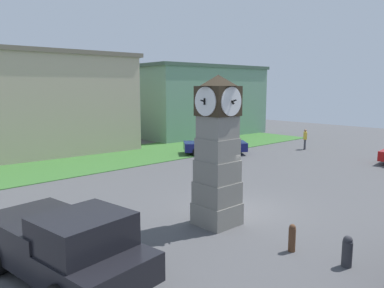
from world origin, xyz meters
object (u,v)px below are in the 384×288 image
object	(u,v)px
car_end_of_row	(216,144)
pedestrian_crossing_lot	(89,142)
clock_tower	(217,155)
bollard_near_tower	(347,251)
pickup_truck	(64,243)
pedestrian_near_bench	(305,138)
bollard_mid_row	(292,238)

from	to	relation	value
car_end_of_row	pedestrian_crossing_lot	xyz separation A→B (m)	(-6.82, 6.12, 0.12)
clock_tower	bollard_near_tower	world-z (taller)	clock_tower
pickup_truck	pedestrian_near_bench	size ratio (longest dim) A/B	3.35
clock_tower	pedestrian_crossing_lot	size ratio (longest dim) A/B	3.34
car_end_of_row	bollard_mid_row	bearing A→B (deg)	-128.34
pickup_truck	pedestrian_near_bench	xyz separation A→B (m)	(22.19, 6.51, -0.04)
car_end_of_row	pedestrian_near_bench	size ratio (longest dim) A/B	2.92
clock_tower	car_end_of_row	bearing A→B (deg)	43.86
bollard_near_tower	bollard_mid_row	distance (m)	1.55
car_end_of_row	pedestrian_crossing_lot	world-z (taller)	pedestrian_crossing_lot
bollard_mid_row	pedestrian_crossing_lot	xyz separation A→B (m)	(3.22, 18.81, 0.46)
clock_tower	pedestrian_near_bench	distance (m)	17.90
bollard_mid_row	pedestrian_near_bench	size ratio (longest dim) A/B	0.53
bollard_mid_row	pedestrian_near_bench	bearing A→B (deg)	29.77
bollard_mid_row	pickup_truck	xyz separation A→B (m)	(-5.58, 2.99, 0.51)
pedestrian_near_bench	pedestrian_crossing_lot	size ratio (longest dim) A/B	1.01
bollard_near_tower	pedestrian_crossing_lot	distance (m)	20.55
bollard_mid_row	pedestrian_crossing_lot	size ratio (longest dim) A/B	0.53
car_end_of_row	pedestrian_near_bench	xyz separation A→B (m)	(6.57, -3.19, 0.13)
clock_tower	pedestrian_near_bench	xyz separation A→B (m)	(16.62, 6.46, -1.59)
pedestrian_near_bench	pedestrian_crossing_lot	bearing A→B (deg)	145.21
bollard_near_tower	pickup_truck	xyz separation A→B (m)	(-5.84, 4.52, 0.49)
car_end_of_row	pickup_truck	size ratio (longest dim) A/B	0.87
pickup_truck	pedestrian_near_bench	world-z (taller)	pickup_truck
bollard_near_tower	pedestrian_near_bench	world-z (taller)	pedestrian_near_bench
car_end_of_row	pedestrian_near_bench	bearing A→B (deg)	-25.88
clock_tower	car_end_of_row	size ratio (longest dim) A/B	1.13
clock_tower	bollard_near_tower	distance (m)	5.01
clock_tower	pedestrian_crossing_lot	xyz separation A→B (m)	(3.22, 15.77, -1.60)
bollard_near_tower	bollard_mid_row	xyz separation A→B (m)	(-0.27, 1.53, -0.02)
bollard_near_tower	car_end_of_row	distance (m)	17.25
clock_tower	pedestrian_crossing_lot	distance (m)	16.17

